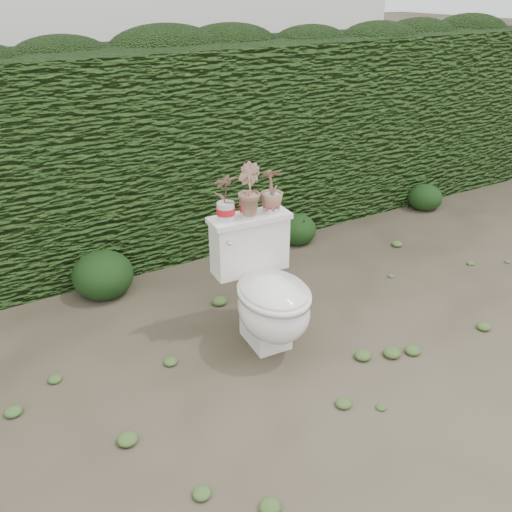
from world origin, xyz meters
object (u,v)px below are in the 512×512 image
potted_plant_right (272,191)px  potted_plant_left (225,198)px  potted_plant_center (248,192)px  toilet (267,294)px

potted_plant_right → potted_plant_left: bearing=8.5°
potted_plant_center → potted_plant_right: bearing=-87.5°
potted_plant_right → toilet: bearing=66.7°
potted_plant_left → toilet: bearing=122.4°
potted_plant_left → potted_plant_center: size_ratio=0.92×
potted_plant_left → potted_plant_right: size_ratio=1.07×
potted_plant_left → potted_plant_center: potted_plant_center is taller
toilet → potted_plant_center: bearing=92.2°
toilet → potted_plant_right: (0.16, 0.23, 0.55)m
toilet → potted_plant_left: size_ratio=2.77×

